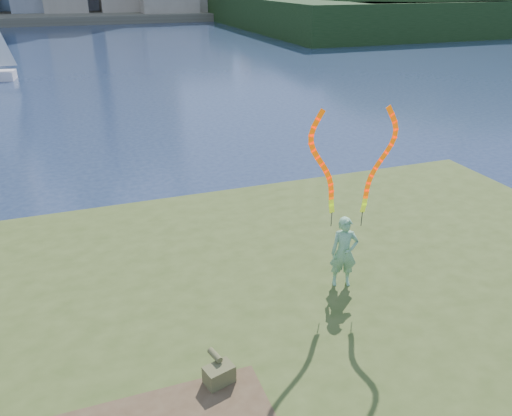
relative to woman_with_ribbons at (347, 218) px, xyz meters
name	(u,v)px	position (x,y,z in m)	size (l,w,h in m)	color
ground	(252,333)	(-1.89, 0.07, -2.25)	(320.00, 320.00, 0.00)	#1A2843
grassy_knoll	(301,406)	(-1.89, -2.22, -1.91)	(20.00, 18.00, 0.80)	#39491A
far_shore	(78,13)	(-1.89, 95.07, -1.65)	(320.00, 40.00, 1.20)	#4A4536
wooded_hill	(479,21)	(57.68, 60.03, -2.10)	(78.00, 50.00, 63.00)	black
woman_with_ribbons	(347,218)	(0.00, 0.00, 0.00)	(1.90, 0.64, 3.86)	#15681E
canvas_bag	(219,374)	(-3.06, -1.78, -1.28)	(0.49, 0.55, 0.41)	#494426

